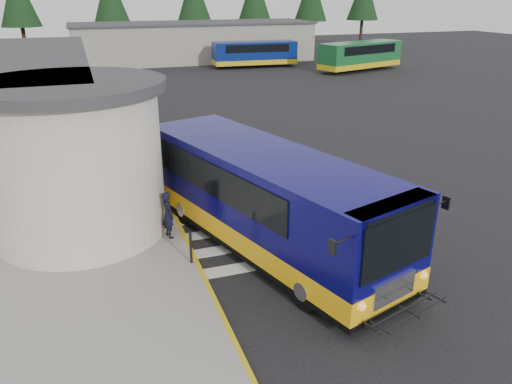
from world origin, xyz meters
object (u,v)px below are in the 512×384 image
object	(u,v)px
bollard	(191,247)
pedestrian_a	(168,215)
far_bus_b	(360,55)
far_bus_a	(255,53)
transit_bus	(265,202)
pedestrian_b	(78,220)

from	to	relation	value
bollard	pedestrian_a	bearing A→B (deg)	99.30
bollard	far_bus_b	xyz separation A→B (m)	(24.04, 31.99, 0.91)
far_bus_b	bollard	bearing A→B (deg)	125.95
pedestrian_a	bollard	world-z (taller)	pedestrian_a
far_bus_a	bollard	bearing A→B (deg)	161.51
far_bus_b	pedestrian_a	bearing A→B (deg)	123.96
transit_bus	pedestrian_b	world-z (taller)	transit_bus
pedestrian_b	far_bus_b	distance (m)	40.26
far_bus_b	transit_bus	bearing A→B (deg)	128.37
far_bus_a	pedestrian_a	bearing A→B (deg)	160.11
pedestrian_b	far_bus_b	bearing A→B (deg)	135.41
pedestrian_a	bollard	distance (m)	1.88
pedestrian_a	bollard	xyz separation A→B (m)	(0.30, -1.83, -0.27)
pedestrian_b	far_bus_a	xyz separation A→B (m)	(17.98, 35.70, 0.43)
pedestrian_b	far_bus_a	world-z (taller)	far_bus_a
transit_bus	pedestrian_a	size ratio (longest dim) A/B	7.25
far_bus_a	far_bus_b	size ratio (longest dim) A/B	0.91
pedestrian_a	far_bus_b	size ratio (longest dim) A/B	0.16
transit_bus	far_bus_a	xyz separation A→B (m)	(12.58, 37.23, 0.00)
transit_bus	bollard	size ratio (longest dim) A/B	11.30
pedestrian_b	bollard	distance (m)	3.65
transit_bus	pedestrian_b	distance (m)	5.63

